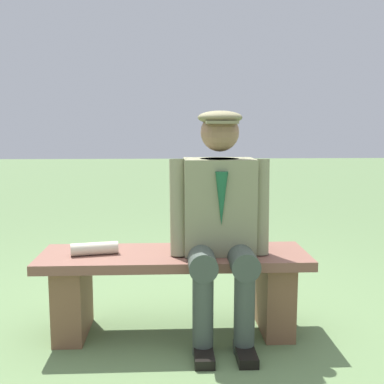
# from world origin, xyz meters

# --- Properties ---
(ground_plane) EXTENTS (30.00, 30.00, 0.00)m
(ground_plane) POSITION_xyz_m (0.00, 0.00, 0.00)
(ground_plane) COLOR #5F7D4C
(bench) EXTENTS (1.52, 0.47, 0.47)m
(bench) POSITION_xyz_m (0.00, 0.00, 0.31)
(bench) COLOR brown
(bench) RESTS_ON ground
(seated_man) EXTENTS (0.56, 0.59, 1.28)m
(seated_man) POSITION_xyz_m (-0.25, 0.07, 0.70)
(seated_man) COLOR gray
(seated_man) RESTS_ON ground
(rolled_magazine) EXTENTS (0.27, 0.12, 0.07)m
(rolled_magazine) POSITION_xyz_m (0.45, 0.02, 0.51)
(rolled_magazine) COLOR beige
(rolled_magazine) RESTS_ON bench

